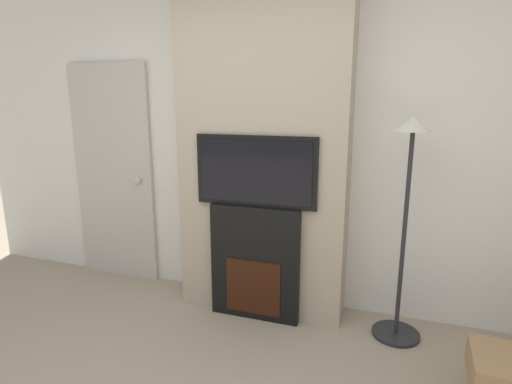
# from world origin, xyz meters

# --- Properties ---
(wall_back) EXTENTS (6.00, 0.06, 2.70)m
(wall_back) POSITION_xyz_m (0.00, 2.03, 1.35)
(wall_back) COLOR silver
(wall_back) RESTS_ON ground_plane
(chimney_breast) EXTENTS (1.30, 0.34, 2.70)m
(chimney_breast) POSITION_xyz_m (0.00, 1.83, 1.35)
(chimney_breast) COLOR tan
(chimney_breast) RESTS_ON ground_plane
(fireplace) EXTENTS (0.69, 0.15, 0.90)m
(fireplace) POSITION_xyz_m (0.00, 1.66, 0.44)
(fireplace) COLOR black
(fireplace) RESTS_ON ground_plane
(television) EXTENTS (0.92, 0.07, 0.52)m
(television) POSITION_xyz_m (0.00, 1.65, 1.16)
(television) COLOR black
(television) RESTS_ON fireplace
(floor_lamp) EXTENTS (0.33, 0.33, 1.56)m
(floor_lamp) POSITION_xyz_m (1.05, 1.71, 0.97)
(floor_lamp) COLOR #262628
(floor_lamp) RESTS_ON ground_plane
(entry_door) EXTENTS (0.82, 0.09, 1.99)m
(entry_door) POSITION_xyz_m (-1.51, 1.97, 0.99)
(entry_door) COLOR #BCB7AD
(entry_door) RESTS_ON ground_plane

